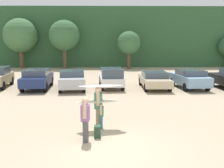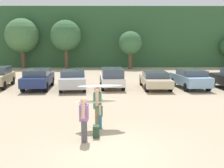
# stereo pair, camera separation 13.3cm
# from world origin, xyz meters

# --- Properties ---
(ground_plane) EXTENTS (120.00, 120.00, 0.00)m
(ground_plane) POSITION_xyz_m (0.00, 0.00, 0.00)
(ground_plane) COLOR tan
(hillside_ridge) EXTENTS (108.00, 12.00, 8.49)m
(hillside_ridge) POSITION_xyz_m (0.00, 35.77, 4.24)
(hillside_ridge) COLOR #2D5633
(hillside_ridge) RESTS_ON ground_plane
(tree_center_right) EXTENTS (4.62, 4.62, 6.75)m
(tree_center_right) POSITION_xyz_m (-11.99, 28.71, 4.42)
(tree_center_right) COLOR brown
(tree_center_right) RESTS_ON ground_plane
(tree_far_right) EXTENTS (4.09, 4.09, 6.48)m
(tree_far_right) POSITION_xyz_m (-5.96, 28.06, 4.41)
(tree_far_right) COLOR brown
(tree_far_right) RESTS_ON ground_plane
(tree_center) EXTENTS (3.07, 3.07, 4.99)m
(tree_center) POSITION_xyz_m (2.63, 27.49, 3.42)
(tree_center) COLOR brown
(tree_center) RESTS_ON ground_plane
(parked_car_navy) EXTENTS (2.14, 4.64, 1.51)m
(parked_car_navy) POSITION_xyz_m (-5.65, 12.11, 0.83)
(parked_car_navy) COLOR navy
(parked_car_navy) RESTS_ON ground_plane
(parked_car_silver) EXTENTS (2.35, 4.51, 1.46)m
(parked_car_silver) POSITION_xyz_m (-2.93, 11.85, 0.78)
(parked_car_silver) COLOR silver
(parked_car_silver) RESTS_ON ground_plane
(parked_car_white) EXTENTS (2.01, 4.63, 1.59)m
(parked_car_white) POSITION_xyz_m (0.06, 12.43, 0.84)
(parked_car_white) COLOR white
(parked_car_white) RESTS_ON ground_plane
(parked_car_champagne) EXTENTS (1.99, 4.63, 1.31)m
(parked_car_champagne) POSITION_xyz_m (3.43, 12.17, 0.70)
(parked_car_champagne) COLOR beige
(parked_car_champagne) RESTS_ON ground_plane
(parked_car_sky_blue) EXTENTS (2.32, 4.38, 1.46)m
(parked_car_sky_blue) POSITION_xyz_m (6.17, 12.11, 0.78)
(parked_car_sky_blue) COLOR #84ADD1
(parked_car_sky_blue) RESTS_ON ground_plane
(person_adult) EXTENTS (0.34, 0.81, 1.77)m
(person_adult) POSITION_xyz_m (-0.62, 2.39, 1.00)
(person_adult) COLOR #8C6B4C
(person_adult) RESTS_ON ground_plane
(person_child) EXTENTS (0.21, 0.43, 1.10)m
(person_child) POSITION_xyz_m (-0.51, 2.27, 0.62)
(person_child) COLOR teal
(person_child) RESTS_ON ground_plane
(person_companion) EXTENTS (0.31, 0.77, 1.64)m
(person_companion) POSITION_xyz_m (-1.04, 0.79, 0.93)
(person_companion) COLOR #4C4C51
(person_companion) RESTS_ON ground_plane
(surfboard_white) EXTENTS (1.94, 0.82, 0.07)m
(surfboard_white) POSITION_xyz_m (-0.51, 2.44, 1.79)
(surfboard_white) COLOR white
(surfboard_cream) EXTENTS (1.92, 0.91, 0.10)m
(surfboard_cream) POSITION_xyz_m (-0.64, 2.33, 1.15)
(surfboard_cream) COLOR beige
(backpack_dropped) EXTENTS (0.24, 0.34, 0.45)m
(backpack_dropped) POSITION_xyz_m (-0.63, 1.20, 0.22)
(backpack_dropped) COLOR #2D4C33
(backpack_dropped) RESTS_ON ground_plane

